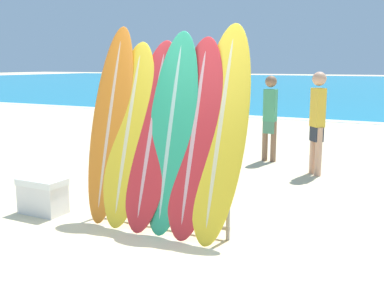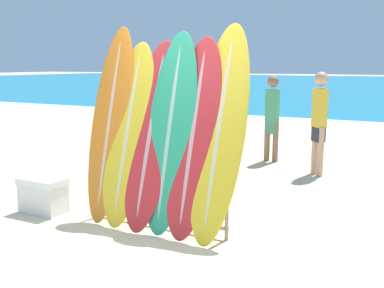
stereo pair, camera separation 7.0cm
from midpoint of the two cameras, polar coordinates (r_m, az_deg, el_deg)
name	(u,v)px [view 1 (the left image)]	position (r m, az deg, el deg)	size (l,w,h in m)	color
ground_plane	(157,250)	(4.53, -4.97, -13.22)	(160.00, 160.00, 0.00)	beige
surfboard_rack	(159,190)	(4.96, -4.57, -5.79)	(1.67, 0.04, 0.80)	gray
surfboard_slot_0	(110,124)	(5.25, -10.69, 2.56)	(0.52, 0.67, 2.23)	orange
surfboard_slot_1	(129,133)	(5.09, -8.41, 1.39)	(0.59, 0.72, 2.05)	yellow
surfboard_slot_2	(152,134)	(4.93, -5.50, 1.25)	(0.59, 0.77, 2.07)	red
surfboard_slot_3	(171,132)	(4.80, -3.08, 1.57)	(0.57, 0.67, 2.16)	#289E70
surfboard_slot_4	(194,136)	(4.68, -0.12, 0.97)	(0.58, 0.72, 2.09)	red
surfboard_slot_5	(220,131)	(4.58, 3.20, 1.61)	(0.57, 0.82, 2.23)	yellow
person_near_water	(317,119)	(7.51, 15.37, 3.04)	(0.27, 0.28, 1.67)	tan
person_mid_beach	(270,115)	(8.40, 9.64, 3.64)	(0.27, 0.21, 1.59)	#846047
cooler_box	(43,196)	(5.77, -18.76, -6.23)	(0.57, 0.33, 0.43)	silver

